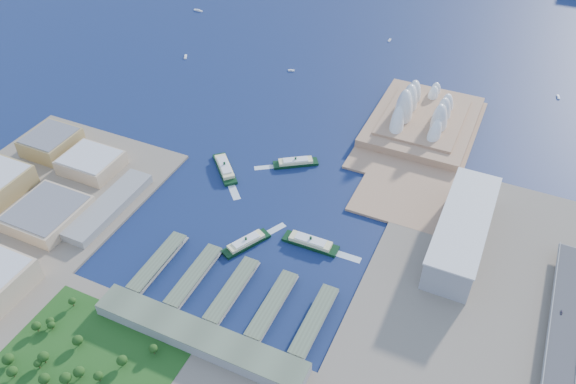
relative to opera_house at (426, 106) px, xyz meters
The scene contains 20 objects.
ground 300.75m from the opera_house, 110.56° to the right, with size 3000.00×3000.00×0.00m, color #0E1943.
west_land 524.58m from the opera_house, 132.68° to the right, with size 220.00×390.00×3.00m, color gray.
east_land 357.85m from the opera_house, 67.75° to the right, with size 240.00×500.00×3.00m, color gray.
peninsula 36.56m from the opera_house, 82.87° to the right, with size 135.00×220.00×3.00m, color tan.
opera_house is the anchor object (origin of this frame).
toaster_building 219.62m from the opera_house, 65.77° to the right, with size 45.00×155.00×35.00m, color gray.
west_buildings 498.76m from the opera_house, 135.41° to the right, with size 200.00×280.00×27.00m, color tan, non-canonical shape.
ferry_wharves 367.50m from the opera_house, 104.38° to the right, with size 184.00×90.00×9.30m, color #56634B, non-canonical shape.
terminal_building 425.27m from the opera_house, 102.24° to the right, with size 200.00×28.00×12.00m, color gray.
park 498.56m from the opera_house, 109.34° to the right, with size 150.00×110.00×16.00m, color #194714, non-canonical shape.
ferry_a 273.17m from the opera_house, 134.86° to the right, with size 15.67×61.56×11.64m, color black, non-canonical shape.
ferry_b 190.74m from the opera_house, 129.07° to the right, with size 13.95×54.80×10.36m, color black, non-canonical shape.
ferry_c 313.17m from the opera_house, 110.58° to the right, with size 13.72×53.90×10.19m, color black, non-canonical shape.
ferry_d 270.03m from the opera_house, 100.55° to the right, with size 15.08×59.25×11.20m, color black, non-canonical shape.
boat_a 396.13m from the opera_house, behind, with size 3.40×13.60×2.62m, color white, non-canonical shape.
boat_b 232.27m from the opera_house, 163.73° to the left, with size 3.33×9.51×2.57m, color white, non-canonical shape.
boat_c 223.33m from the opera_house, 44.09° to the left, with size 3.15×10.80×2.43m, color white, non-canonical shape.
boat_d 513.00m from the opera_house, 157.08° to the left, with size 3.92×17.90×3.02m, color white, non-canonical shape.
boat_e 257.99m from the opera_house, 116.56° to the left, with size 3.23×10.14×2.49m, color white, non-canonical shape.
car_c 324.02m from the opera_house, 53.83° to the right, with size 1.76×4.32×1.25m, color slate.
Camera 1 is at (204.63, -362.27, 420.15)m, focal length 35.00 mm.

